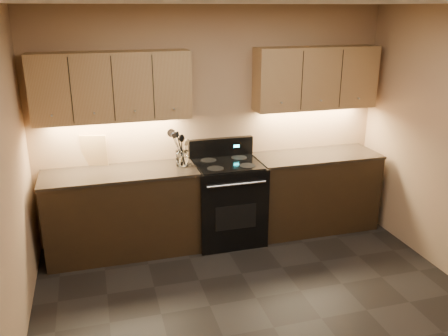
{
  "coord_description": "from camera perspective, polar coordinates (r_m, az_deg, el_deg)",
  "views": [
    {
      "loc": [
        -1.32,
        -3.11,
        2.57
      ],
      "look_at": [
        -0.03,
        1.45,
        0.95
      ],
      "focal_mm": 38.0,
      "sensor_mm": 36.0,
      "label": 1
    }
  ],
  "objects": [
    {
      "name": "black_spoon",
      "position": [
        5.16,
        -5.13,
        2.31
      ],
      "size": [
        0.07,
        0.1,
        0.33
      ],
      "primitive_type": null,
      "rotation": [
        0.13,
        0.0,
        -0.07
      ],
      "color": "black",
      "rests_on": "utensil_crock"
    },
    {
      "name": "utensil_crock",
      "position": [
        5.17,
        -5.07,
        1.15
      ],
      "size": [
        0.17,
        0.17,
        0.17
      ],
      "color": "white",
      "rests_on": "counter_left"
    },
    {
      "name": "steel_skimmer",
      "position": [
        5.13,
        -4.83,
        2.56
      ],
      "size": [
        0.22,
        0.16,
        0.41
      ],
      "primitive_type": null,
      "rotation": [
        -0.16,
        -0.35,
        -0.06
      ],
      "color": "silver",
      "rests_on": "utensil_crock"
    },
    {
      "name": "upper_cab_left",
      "position": [
        5.03,
        -13.32,
        9.5
      ],
      "size": [
        1.6,
        0.3,
        0.7
      ],
      "primitive_type": "cube",
      "color": "tan",
      "rests_on": "wall_back"
    },
    {
      "name": "upper_cab_right",
      "position": [
        5.61,
        10.98,
        10.58
      ],
      "size": [
        1.44,
        0.3,
        0.7
      ],
      "primitive_type": "cube",
      "color": "tan",
      "rests_on": "wall_back"
    },
    {
      "name": "wooden_spoon",
      "position": [
        5.13,
        -5.38,
        1.93
      ],
      "size": [
        0.16,
        0.12,
        0.29
      ],
      "primitive_type": null,
      "rotation": [
        -0.12,
        0.4,
        0.17
      ],
      "color": "tan",
      "rests_on": "utensil_crock"
    },
    {
      "name": "ceiling",
      "position": [
        3.38,
        7.59,
        19.18
      ],
      "size": [
        4.0,
        4.0,
        0.0
      ],
      "primitive_type": "plane",
      "rotation": [
        3.14,
        0.0,
        0.0
      ],
      "color": "silver",
      "rests_on": "wall_back"
    },
    {
      "name": "outlet_plate",
      "position": [
        5.31,
        -15.01,
        2.3
      ],
      "size": [
        0.08,
        0.01,
        0.12
      ],
      "primitive_type": "cube",
      "color": "#B2B5BA",
      "rests_on": "wall_back"
    },
    {
      "name": "steel_spatula",
      "position": [
        5.14,
        -4.9,
        2.49
      ],
      "size": [
        0.2,
        0.12,
        0.38
      ],
      "primitive_type": null,
      "rotation": [
        0.03,
        -0.29,
        -0.27
      ],
      "color": "silver",
      "rests_on": "utensil_crock"
    },
    {
      "name": "cutting_board",
      "position": [
        5.29,
        -15.36,
        2.04
      ],
      "size": [
        0.28,
        0.12,
        0.35
      ],
      "primitive_type": "cube",
      "rotation": [
        0.1,
        0.0,
        -0.24
      ],
      "color": "tan",
      "rests_on": "counter_left"
    },
    {
      "name": "counter_right",
      "position": [
        5.82,
        10.83,
        -2.75
      ],
      "size": [
        1.46,
        0.62,
        0.93
      ],
      "color": "black",
      "rests_on": "ground"
    },
    {
      "name": "counter_left",
      "position": [
        5.26,
        -12.14,
        -5.24
      ],
      "size": [
        1.62,
        0.62,
        0.93
      ],
      "color": "black",
      "rests_on": "ground"
    },
    {
      "name": "wall_back",
      "position": [
        5.43,
        -1.32,
        5.28
      ],
      "size": [
        4.0,
        0.04,
        2.6
      ],
      "primitive_type": "cube",
      "color": "tan",
      "rests_on": "ground"
    },
    {
      "name": "stove",
      "position": [
        5.41,
        0.41,
        -3.91
      ],
      "size": [
        0.76,
        0.68,
        1.14
      ],
      "color": "black",
      "rests_on": "ground"
    },
    {
      "name": "floor",
      "position": [
        4.25,
        6.01,
        -18.54
      ],
      "size": [
        4.0,
        4.0,
        0.0
      ],
      "primitive_type": "plane",
      "color": "black",
      "rests_on": "ground"
    },
    {
      "name": "black_turner",
      "position": [
        5.11,
        -4.83,
        2.44
      ],
      "size": [
        0.17,
        0.16,
        0.39
      ],
      "primitive_type": null,
      "rotation": [
        -0.2,
        -0.13,
        0.34
      ],
      "color": "black",
      "rests_on": "utensil_crock"
    }
  ]
}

